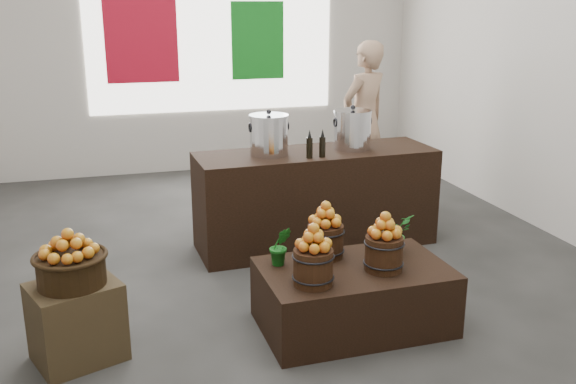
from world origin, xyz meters
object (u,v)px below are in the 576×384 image
object	(u,v)px
wicker_basket	(71,270)
stock_pot_left	(269,136)
display_table	(354,297)
shopper	(364,120)
crate	(77,322)
stock_pot_center	(352,131)
counter	(316,199)

from	to	relation	value
wicker_basket	stock_pot_left	bearing A→B (deg)	42.21
display_table	shopper	bearing A→B (deg)	65.37
crate	stock_pot_left	distance (m)	2.35
display_table	stock_pot_center	distance (m)	1.90
crate	stock_pot_left	size ratio (longest dim) A/B	1.53
counter	shopper	world-z (taller)	shopper
crate	stock_pot_center	size ratio (longest dim) A/B	1.53
crate	shopper	xyz separation A→B (m)	(3.13, 2.89, 0.63)
counter	shopper	xyz separation A→B (m)	(1.04, 1.39, 0.45)
wicker_basket	shopper	bearing A→B (deg)	42.78
counter	stock_pot_center	size ratio (longest dim) A/B	6.47
counter	stock_pot_center	distance (m)	0.71
display_table	stock_pot_center	xyz separation A→B (m)	(0.60, 1.59, 0.84)
stock_pot_left	counter	bearing A→B (deg)	2.24
wicker_basket	shopper	distance (m)	4.27
crate	shopper	world-z (taller)	shopper
stock_pot_left	shopper	distance (m)	2.06
stock_pot_center	stock_pot_left	bearing A→B (deg)	-177.76
wicker_basket	shopper	world-z (taller)	shopper
stock_pot_left	shopper	bearing A→B (deg)	43.40
wicker_basket	counter	world-z (taller)	counter
stock_pot_center	crate	bearing A→B (deg)	-148.03
stock_pot_left	stock_pot_center	distance (m)	0.79
display_table	shopper	size ratio (longest dim) A/B	0.72
crate	display_table	size ratio (longest dim) A/B	0.40
stock_pot_center	shopper	xyz separation A→B (m)	(0.70, 1.38, -0.17)
display_table	stock_pot_left	world-z (taller)	stock_pot_left
display_table	stock_pot_left	bearing A→B (deg)	96.04
crate	display_table	distance (m)	1.83
display_table	stock_pot_center	world-z (taller)	stock_pot_center
display_table	stock_pot_left	distance (m)	1.78
crate	stock_pot_left	bearing A→B (deg)	42.21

